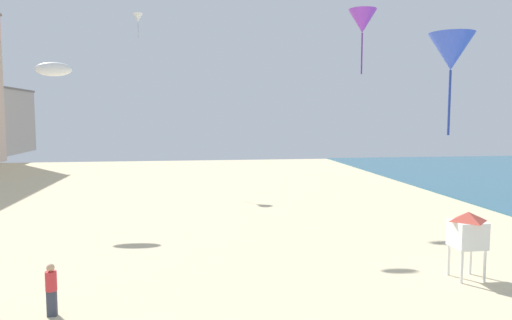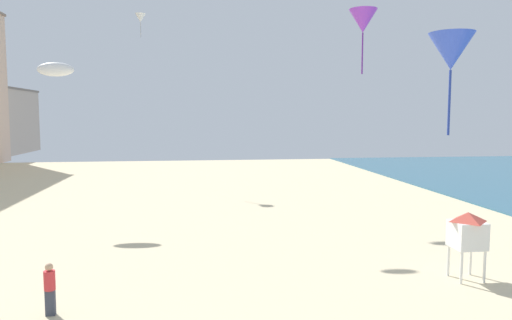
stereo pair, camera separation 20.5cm
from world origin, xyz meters
name	(u,v)px [view 1 (the left image)]	position (x,y,z in m)	size (l,w,h in m)	color
kite_flyer	(51,287)	(-2.51, 9.31, 0.92)	(0.34, 0.34, 1.64)	#383D4C
lifeguard_stand	(468,231)	(11.98, 10.72, 1.84)	(1.10, 1.10, 2.55)	white
kite_white_parafoil	(54,69)	(-6.31, 25.07, 8.88)	(2.17, 0.60, 0.84)	white
kite_blue_delta	(451,52)	(11.77, 11.97, 8.56)	(1.73, 1.73, 3.93)	blue
kite_purple_delta	(362,21)	(10.05, 17.06, 10.63)	(1.35, 1.35, 3.07)	purple
kite_white_delta	(138,18)	(-2.72, 39.86, 14.91)	(0.93, 0.93, 2.12)	white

